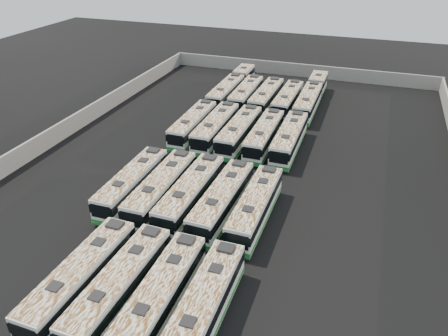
% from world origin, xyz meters
% --- Properties ---
extents(ground, '(140.00, 140.00, 0.00)m').
position_xyz_m(ground, '(0.00, 0.00, 0.00)').
color(ground, black).
rests_on(ground, ground).
extents(perimeter_wall, '(45.20, 73.20, 2.20)m').
position_xyz_m(perimeter_wall, '(0.00, 0.00, 1.10)').
color(perimeter_wall, gray).
rests_on(perimeter_wall, ground).
extents(bus_front_left, '(2.49, 10.88, 3.05)m').
position_xyz_m(bus_front_left, '(-4.65, -18.98, 1.56)').
color(bus_front_left, white).
rests_on(bus_front_left, ground).
extents(bus_front_center, '(2.53, 10.82, 3.03)m').
position_xyz_m(bus_front_center, '(-1.69, -18.80, 1.55)').
color(bus_front_center, white).
rests_on(bus_front_center, ground).
extents(bus_front_right, '(2.39, 10.80, 3.03)m').
position_xyz_m(bus_front_right, '(1.33, -18.83, 1.55)').
color(bus_front_right, white).
rests_on(bus_front_right, ground).
extents(bus_front_far_right, '(2.38, 10.79, 3.03)m').
position_xyz_m(bus_front_far_right, '(4.35, -18.73, 1.55)').
color(bus_front_far_right, white).
rests_on(bus_front_far_right, ground).
extents(bus_midfront_far_left, '(2.40, 10.73, 3.01)m').
position_xyz_m(bus_midfront_far_left, '(-7.63, -6.74, 1.54)').
color(bus_midfront_far_left, white).
rests_on(bus_midfront_far_left, ground).
extents(bus_midfront_left, '(2.45, 11.11, 3.12)m').
position_xyz_m(bus_midfront_left, '(-4.59, -6.76, 1.60)').
color(bus_midfront_left, white).
rests_on(bus_midfront_left, ground).
extents(bus_midfront_center, '(2.48, 11.11, 3.12)m').
position_xyz_m(bus_midfront_center, '(-1.73, -6.62, 1.60)').
color(bus_midfront_center, white).
rests_on(bus_midfront_center, ground).
extents(bus_midfront_right, '(2.58, 10.99, 3.08)m').
position_xyz_m(bus_midfront_right, '(1.31, -6.71, 1.57)').
color(bus_midfront_right, white).
rests_on(bus_midfront_right, ground).
extents(bus_midfront_far_right, '(2.29, 10.70, 3.01)m').
position_xyz_m(bus_midfront_far_right, '(4.35, -6.66, 1.54)').
color(bus_midfront_far_right, white).
rests_on(bus_midfront_far_right, ground).
extents(bus_midback_far_left, '(2.43, 10.76, 3.02)m').
position_xyz_m(bus_midback_far_left, '(-7.68, 7.95, 1.54)').
color(bus_midback_far_left, white).
rests_on(bus_midback_far_left, ground).
extents(bus_midback_left, '(2.45, 11.08, 3.11)m').
position_xyz_m(bus_midback_left, '(-4.69, 7.82, 1.59)').
color(bus_midback_left, white).
rests_on(bus_midback_left, ground).
extents(bus_midback_center, '(2.43, 11.02, 3.10)m').
position_xyz_m(bus_midback_center, '(-1.72, 7.74, 1.58)').
color(bus_midback_center, white).
rests_on(bus_midback_center, ground).
extents(bus_midback_right, '(2.33, 10.73, 3.02)m').
position_xyz_m(bus_midback_right, '(1.31, 7.75, 1.54)').
color(bus_midback_right, white).
rests_on(bus_midback_right, ground).
extents(bus_midback_far_right, '(2.41, 10.94, 3.07)m').
position_xyz_m(bus_midback_far_right, '(4.23, 7.78, 1.57)').
color(bus_midback_far_right, white).
rests_on(bus_midback_far_right, ground).
extents(bus_back_far_left, '(2.33, 16.70, 3.03)m').
position_xyz_m(bus_back_far_left, '(-7.68, 22.93, 1.55)').
color(bus_back_far_left, white).
rests_on(bus_back_far_left, ground).
extents(bus_back_left, '(2.51, 10.93, 3.07)m').
position_xyz_m(bus_back_left, '(-4.68, 20.21, 1.57)').
color(bus_back_left, white).
rests_on(bus_back_left, ground).
extents(bus_back_center, '(2.46, 10.92, 3.07)m').
position_xyz_m(bus_back_center, '(-1.67, 20.14, 1.57)').
color(bus_back_center, white).
rests_on(bus_back_center, ground).
extents(bus_back_right, '(2.37, 10.67, 3.00)m').
position_xyz_m(bus_back_right, '(1.38, 20.15, 1.53)').
color(bus_back_right, white).
rests_on(bus_back_right, ground).
extents(bus_back_far_right, '(2.39, 16.90, 3.06)m').
position_xyz_m(bus_back_far_right, '(4.23, 22.88, 1.56)').
color(bus_back_far_right, white).
rests_on(bus_back_far_right, ground).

